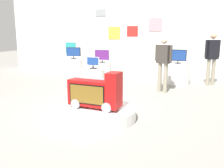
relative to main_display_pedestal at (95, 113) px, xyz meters
The scene contains 14 objects.
ground_plane 0.50m from the main_display_pedestal, 134.27° to the left, with size 30.00×30.00×0.00m, color gray.
back_wall_display 6.05m from the main_display_pedestal, 93.27° to the left, with size 12.99×0.13×3.30m.
main_display_pedestal is the anchor object (origin of this frame).
novelty_firetruck_tv 0.43m from the main_display_pedestal, 21.18° to the right, with size 1.08×0.47×0.76m.
display_pedestal_left_rear 5.18m from the main_display_pedestal, 123.14° to the left, with size 0.72×0.72×0.71m, color silver.
tv_on_left_rear 5.24m from the main_display_pedestal, 123.17° to the left, with size 0.57×0.22×0.45m.
display_pedestal_center_rear 4.33m from the main_display_pedestal, 73.42° to the left, with size 0.82×0.82×0.71m, color silver.
tv_on_center_rear 4.40m from the main_display_pedestal, 73.41° to the left, with size 0.54×0.20×0.47m.
display_pedestal_right_rear 3.78m from the main_display_pedestal, 109.82° to the left, with size 0.64×0.64×0.71m, color silver.
tv_on_right_rear 3.86m from the main_display_pedestal, 109.84° to the left, with size 0.56×0.20×0.46m.
display_pedestal_far_right 2.27m from the main_display_pedestal, 115.00° to the left, with size 0.67×0.67×0.71m, color silver.
tv_on_far_right 2.38m from the main_display_pedestal, 115.03° to the left, with size 0.39×0.21×0.34m.
shopper_browsing_near_truck 5.00m from the main_display_pedestal, 62.17° to the left, with size 0.47×0.38×1.73m.
shopper_browsing_rear 3.07m from the main_display_pedestal, 71.57° to the left, with size 0.51×0.34×1.62m.
Camera 1 is at (2.29, -4.72, 1.73)m, focal length 39.36 mm.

